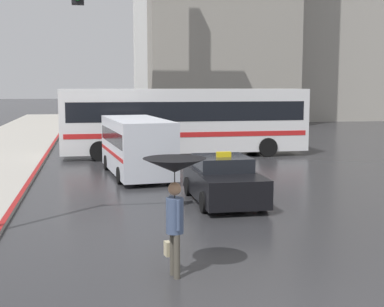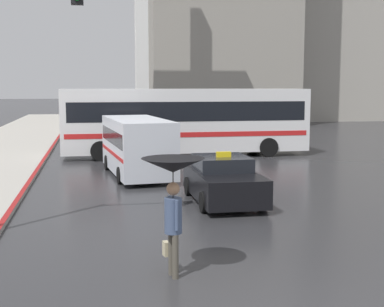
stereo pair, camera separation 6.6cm
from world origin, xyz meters
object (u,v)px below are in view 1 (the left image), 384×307
ambulance_van (137,144)px  pedestrian_with_umbrella (175,180)px  city_bus (185,119)px  taxi (223,181)px  traffic_light (4,47)px

ambulance_van → pedestrian_with_umbrella: bearing=82.5°
pedestrian_with_umbrella → city_bus: bearing=-20.9°
city_bus → taxi: bearing=175.9°
ambulance_van → pedestrian_with_umbrella: size_ratio=2.64×
taxi → pedestrian_with_umbrella: (-2.46, -6.14, 1.17)m
traffic_light → taxi: bearing=25.6°
pedestrian_with_umbrella → taxi: bearing=-32.1°
taxi → traffic_light: 7.47m
ambulance_van → traffic_light: traffic_light is taller
ambulance_van → traffic_light: (-3.65, -8.24, 3.16)m
taxi → ambulance_van: bearing=-68.2°
city_bus → ambulance_van: bearing=152.2°
ambulance_van → traffic_light: size_ratio=0.91×
taxi → pedestrian_with_umbrella: 6.72m
city_bus → pedestrian_with_umbrella: bearing=169.2°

